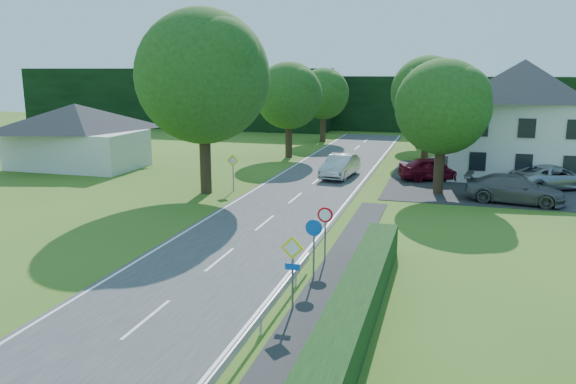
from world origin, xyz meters
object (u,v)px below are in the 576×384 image
(parked_car_red, at_px, (433,169))
(parked_car_silver_a, at_px, (454,163))
(motorcycle, at_px, (342,169))
(parked_car_silver_b, at_px, (555,177))
(parked_car_grey, at_px, (514,189))
(parasol, at_px, (463,161))
(moving_car, at_px, (340,166))
(streetlight, at_px, (435,122))

(parked_car_red, relative_size, parked_car_silver_a, 1.16)
(motorcycle, relative_size, parked_car_silver_b, 0.35)
(parked_car_grey, xyz_separation_m, parasol, (-2.82, 8.50, 0.25))
(moving_car, height_order, parked_car_silver_b, moving_car)
(parked_car_red, relative_size, parked_car_grey, 0.86)
(motorcycle, xyz_separation_m, parked_car_red, (6.63, 0.21, 0.31))
(moving_car, xyz_separation_m, parked_car_red, (6.66, 0.83, -0.01))
(streetlight, bearing_deg, parked_car_silver_b, 11.47)
(parked_car_grey, bearing_deg, moving_car, 75.05)
(moving_car, bearing_deg, parked_car_silver_b, 5.94)
(motorcycle, xyz_separation_m, parked_car_grey, (11.55, -5.71, 0.31))
(streetlight, xyz_separation_m, parked_car_grey, (4.88, -3.50, -3.60))
(parked_car_red, bearing_deg, parked_car_grey, -159.62)
(moving_car, bearing_deg, parasol, 27.13)
(parked_car_red, xyz_separation_m, parked_car_grey, (4.92, -5.92, -0.00))
(parked_car_red, height_order, parked_car_silver_b, parked_car_red)
(parked_car_silver_b, bearing_deg, motorcycle, 61.69)
(parked_car_red, relative_size, parked_car_silver_b, 0.86)
(parked_car_silver_a, relative_size, parked_car_silver_b, 0.74)
(streetlight, height_order, moving_car, streetlight)
(streetlight, xyz_separation_m, parasol, (2.06, 5.00, -3.35))
(streetlight, bearing_deg, parasol, 67.61)
(streetlight, height_order, parked_car_silver_b, streetlight)
(motorcycle, bearing_deg, parasol, 17.01)
(motorcycle, bearing_deg, parked_car_grey, -27.02)
(parked_car_grey, bearing_deg, parked_car_red, 48.51)
(parked_car_silver_a, bearing_deg, parked_car_grey, -140.75)
(streetlight, xyz_separation_m, parked_car_silver_b, (7.90, 1.60, -3.63))
(parked_car_silver_a, bearing_deg, motorcycle, 135.16)
(streetlight, height_order, parked_car_grey, streetlight)
(moving_car, bearing_deg, parked_car_grey, -17.85)
(motorcycle, bearing_deg, parked_car_silver_a, 25.05)
(streetlight, distance_m, moving_car, 7.77)
(streetlight, relative_size, parked_car_red, 1.64)
(parked_car_red, bearing_deg, streetlight, 161.64)
(streetlight, distance_m, parked_car_red, 4.33)
(parked_car_silver_b, xyz_separation_m, parasol, (-5.84, 3.40, 0.28))
(parked_car_red, bearing_deg, parasol, -58.53)
(parked_car_silver_a, height_order, parked_car_silver_b, parked_car_silver_b)
(streetlight, bearing_deg, parked_car_grey, -35.66)
(streetlight, bearing_deg, parked_car_red, 90.97)
(streetlight, xyz_separation_m, parked_car_red, (-0.04, 2.42, -3.59))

